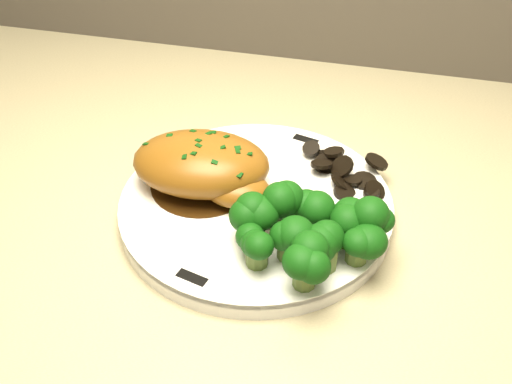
# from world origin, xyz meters

# --- Properties ---
(plate) EXTENTS (0.27, 0.27, 0.02)m
(plate) POSITION_xyz_m (-0.31, 1.68, 0.86)
(plate) COLOR white
(plate) RESTS_ON counter
(rim_accent_0) EXTENTS (0.03, 0.01, 0.00)m
(rim_accent_0) POSITION_xyz_m (-0.29, 1.78, 0.87)
(rim_accent_0) COLOR black
(rim_accent_0) RESTS_ON plate
(rim_accent_1) EXTENTS (0.01, 0.03, 0.00)m
(rim_accent_1) POSITION_xyz_m (-0.41, 1.71, 0.87)
(rim_accent_1) COLOR black
(rim_accent_1) RESTS_ON plate
(rim_accent_2) EXTENTS (0.03, 0.01, 0.00)m
(rim_accent_2) POSITION_xyz_m (-0.34, 1.58, 0.87)
(rim_accent_2) COLOR black
(rim_accent_2) RESTS_ON plate
(rim_accent_3) EXTENTS (0.01, 0.03, 0.00)m
(rim_accent_3) POSITION_xyz_m (-0.21, 1.66, 0.87)
(rim_accent_3) COLOR black
(rim_accent_3) RESTS_ON plate
(gravy_pool) EXTENTS (0.09, 0.09, 0.00)m
(gravy_pool) POSITION_xyz_m (-0.36, 1.69, 0.87)
(gravy_pool) COLOR black
(gravy_pool) RESTS_ON plate
(chicken_breast) EXTENTS (0.13, 0.09, 0.05)m
(chicken_breast) POSITION_xyz_m (-0.36, 1.69, 0.89)
(chicken_breast) COLOR #975C1A
(chicken_breast) RESTS_ON plate
(mushroom_pile) EXTENTS (0.08, 0.06, 0.02)m
(mushroom_pile) POSITION_xyz_m (-0.25, 1.73, 0.87)
(mushroom_pile) COLOR black
(mushroom_pile) RESTS_ON plate
(broccoli_florets) EXTENTS (0.12, 0.09, 0.04)m
(broccoli_florets) POSITION_xyz_m (-0.26, 1.63, 0.89)
(broccoli_florets) COLOR #5C7531
(broccoli_florets) RESTS_ON plate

